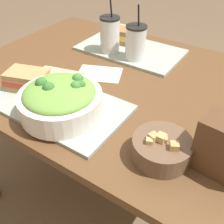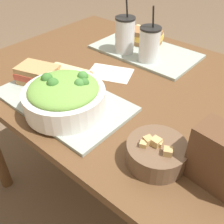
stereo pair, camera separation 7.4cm
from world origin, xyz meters
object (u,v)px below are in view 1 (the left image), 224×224
(sandwich_far, at_px, (128,36))
(baguette_far, at_px, (131,33))
(salad_bowl, at_px, (61,99))
(baguette_near, at_px, (64,77))
(drink_cup_dark, at_px, (110,36))
(napkin_folded, at_px, (99,74))
(sandwich_near, at_px, (28,80))
(drink_cup_red, at_px, (136,43))
(soup_bowl, at_px, (162,148))

(sandwich_far, xyz_separation_m, baguette_far, (-0.01, 0.05, -0.00))
(salad_bowl, bearing_deg, sandwich_far, 99.87)
(baguette_near, bearing_deg, sandwich_far, -15.01)
(drink_cup_dark, height_order, napkin_folded, drink_cup_dark)
(sandwich_far, relative_size, drink_cup_dark, 0.70)
(sandwich_near, height_order, sandwich_far, same)
(sandwich_near, relative_size, napkin_folded, 0.84)
(baguette_near, xyz_separation_m, drink_cup_red, (0.11, 0.32, 0.04))
(soup_bowl, height_order, napkin_folded, soup_bowl)
(soup_bowl, height_order, sandwich_far, soup_bowl)
(baguette_near, distance_m, drink_cup_dark, 0.32)
(sandwich_near, xyz_separation_m, drink_cup_dark, (0.07, 0.41, 0.04))
(baguette_far, bearing_deg, drink_cup_dark, 177.28)
(napkin_folded, bearing_deg, soup_bowl, -34.23)
(drink_cup_dark, distance_m, drink_cup_red, 0.13)
(sandwich_far, bearing_deg, baguette_far, 92.00)
(salad_bowl, distance_m, drink_cup_dark, 0.47)
(sandwich_near, bearing_deg, napkin_folded, 40.25)
(baguette_far, xyz_separation_m, napkin_folded, (0.06, -0.34, -0.04))
(soup_bowl, bearing_deg, sandwich_near, 176.57)
(sandwich_far, bearing_deg, baguette_near, -102.47)
(soup_bowl, relative_size, sandwich_near, 0.91)
(sandwich_far, height_order, baguette_far, sandwich_far)
(baguette_far, height_order, drink_cup_red, drink_cup_red)
(salad_bowl, xyz_separation_m, baguette_far, (-0.11, 0.62, -0.02))
(sandwich_near, xyz_separation_m, baguette_near, (0.09, 0.08, -0.00))
(baguette_near, xyz_separation_m, baguette_far, (-0.01, 0.49, 0.00))
(soup_bowl, xyz_separation_m, sandwich_near, (-0.52, 0.03, 0.01))
(salad_bowl, xyz_separation_m, sandwich_near, (-0.19, 0.04, -0.02))
(sandwich_near, xyz_separation_m, sandwich_far, (0.10, 0.53, 0.00))
(drink_cup_red, distance_m, napkin_folded, 0.20)
(baguette_near, distance_m, napkin_folded, 0.16)
(sandwich_near, bearing_deg, soup_bowl, -21.95)
(salad_bowl, distance_m, soup_bowl, 0.33)
(baguette_far, distance_m, napkin_folded, 0.35)
(salad_bowl, bearing_deg, baguette_near, 129.48)
(sandwich_near, bearing_deg, salad_bowl, -31.29)
(baguette_near, relative_size, sandwich_far, 0.96)
(sandwich_far, xyz_separation_m, drink_cup_dark, (-0.02, -0.12, 0.04))
(sandwich_far, relative_size, baguette_far, 1.16)
(baguette_near, bearing_deg, napkin_folded, -33.18)
(sandwich_near, height_order, baguette_far, sandwich_near)
(baguette_far, relative_size, drink_cup_dark, 0.60)
(sandwich_near, bearing_deg, baguette_far, 63.13)
(salad_bowl, distance_m, sandwich_near, 0.20)
(baguette_far, bearing_deg, soup_bowl, -142.73)
(baguette_near, bearing_deg, soup_bowl, -119.02)
(drink_cup_dark, bearing_deg, salad_bowl, -74.79)
(drink_cup_dark, bearing_deg, sandwich_far, 79.10)
(sandwich_far, relative_size, napkin_folded, 0.80)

